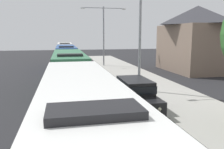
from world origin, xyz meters
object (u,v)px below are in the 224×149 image
at_px(bus_middle, 66,56).
at_px(white_suv, 135,93).
at_px(streetlamp_mid, 140,27).
at_px(bus_second_in_line, 69,69).
at_px(bus_fourth_in_line, 65,50).
at_px(bus_lead, 81,121).
at_px(streetlamp_far, 104,30).

distance_m(bus_middle, white_suv, 19.41).
bearing_deg(streetlamp_mid, bus_middle, 110.10).
distance_m(bus_second_in_line, bus_middle, 12.43).
xyz_separation_m(bus_fourth_in_line, streetlamp_mid, (5.40, -27.31, 3.41)).
xyz_separation_m(bus_lead, bus_middle, (-0.00, 24.75, -0.00)).
bearing_deg(bus_lead, bus_second_in_line, 90.00).
bearing_deg(streetlamp_mid, bus_fourth_in_line, 101.18).
distance_m(bus_fourth_in_line, streetlamp_far, 13.03).
xyz_separation_m(bus_lead, bus_second_in_line, (-0.00, 12.33, -0.00)).
height_order(bus_lead, bus_fourth_in_line, same).
height_order(bus_lead, bus_middle, same).
distance_m(streetlamp_mid, streetlamp_far, 16.02).
bearing_deg(bus_fourth_in_line, streetlamp_far, -64.46).
height_order(bus_lead, streetlamp_far, streetlamp_far).
relative_size(bus_lead, streetlamp_far, 1.36).
xyz_separation_m(bus_second_in_line, bus_middle, (0.00, 12.43, 0.00)).
distance_m(bus_second_in_line, streetlamp_far, 15.15).
height_order(bus_second_in_line, streetlamp_far, streetlamp_far).
height_order(bus_second_in_line, bus_fourth_in_line, same).
xyz_separation_m(bus_fourth_in_line, streetlamp_far, (5.40, -11.30, 3.60)).
bearing_deg(bus_second_in_line, streetlamp_mid, -23.27).
distance_m(bus_fourth_in_line, white_suv, 31.83).
bearing_deg(streetlamp_far, white_suv, -94.78).
relative_size(bus_second_in_line, bus_fourth_in_line, 0.98).
bearing_deg(bus_lead, streetlamp_mid, 61.65).
xyz_separation_m(bus_middle, streetlamp_far, (5.40, 1.27, 3.60)).
height_order(bus_fourth_in_line, white_suv, bus_fourth_in_line).
xyz_separation_m(white_suv, streetlamp_far, (1.70, 20.31, 4.25)).
distance_m(bus_middle, streetlamp_far, 6.61).
relative_size(bus_second_in_line, streetlamp_mid, 1.29).
bearing_deg(bus_lead, streetlamp_far, 78.28).
bearing_deg(bus_second_in_line, bus_fourth_in_line, 90.00).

